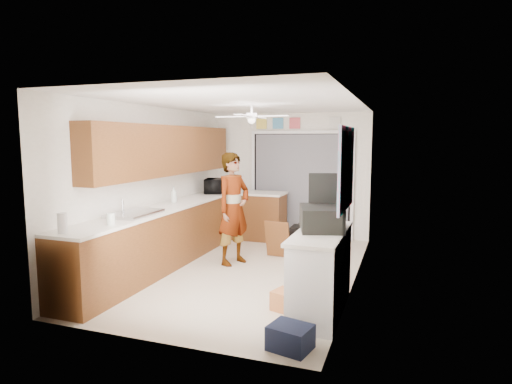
% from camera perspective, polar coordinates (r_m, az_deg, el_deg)
% --- Properties ---
extents(floor, '(5.00, 5.00, 0.00)m').
position_cam_1_polar(floor, '(6.64, -1.15, -10.31)').
color(floor, beige).
rests_on(floor, ground).
extents(ceiling, '(5.00, 5.00, 0.00)m').
position_cam_1_polar(ceiling, '(6.35, -1.21, 11.74)').
color(ceiling, white).
rests_on(ceiling, ground).
extents(wall_back, '(3.20, 0.00, 3.20)m').
position_cam_1_polar(wall_back, '(8.75, 4.53, 2.24)').
color(wall_back, white).
rests_on(wall_back, ground).
extents(wall_front, '(3.20, 0.00, 3.20)m').
position_cam_1_polar(wall_front, '(4.15, -13.31, -3.27)').
color(wall_front, white).
rests_on(wall_front, ground).
extents(wall_left, '(0.00, 5.00, 5.00)m').
position_cam_1_polar(wall_left, '(7.09, -13.40, 0.95)').
color(wall_left, white).
rests_on(wall_left, ground).
extents(wall_right, '(0.00, 5.00, 5.00)m').
position_cam_1_polar(wall_right, '(6.01, 13.27, -0.11)').
color(wall_right, white).
rests_on(wall_right, ground).
extents(left_base_cabinets, '(0.60, 4.80, 0.90)m').
position_cam_1_polar(left_base_cabinets, '(7.06, -11.15, -5.60)').
color(left_base_cabinets, brown).
rests_on(left_base_cabinets, floor).
extents(left_countertop, '(0.62, 4.80, 0.04)m').
position_cam_1_polar(left_countertop, '(6.97, -11.17, -1.83)').
color(left_countertop, white).
rests_on(left_countertop, left_base_cabinets).
extents(upper_cabinets, '(0.32, 4.00, 0.80)m').
position_cam_1_polar(upper_cabinets, '(7.14, -11.57, 5.46)').
color(upper_cabinets, brown).
rests_on(upper_cabinets, wall_left).
extents(sink_basin, '(0.50, 0.76, 0.06)m').
position_cam_1_polar(sink_basin, '(6.14, -15.90, -2.84)').
color(sink_basin, silver).
rests_on(sink_basin, left_countertop).
extents(faucet, '(0.03, 0.03, 0.22)m').
position_cam_1_polar(faucet, '(6.23, -17.36, -1.85)').
color(faucet, silver).
rests_on(faucet, left_countertop).
extents(peninsula_base, '(1.00, 0.60, 0.90)m').
position_cam_1_polar(peninsula_base, '(8.52, 0.36, -3.29)').
color(peninsula_base, brown).
rests_on(peninsula_base, floor).
extents(peninsula_top, '(1.04, 0.64, 0.04)m').
position_cam_1_polar(peninsula_top, '(8.45, 0.37, -0.15)').
color(peninsula_top, white).
rests_on(peninsula_top, peninsula_base).
extents(back_opening_recess, '(2.00, 0.06, 2.10)m').
position_cam_1_polar(back_opening_recess, '(8.68, 6.06, 0.86)').
color(back_opening_recess, black).
rests_on(back_opening_recess, wall_back).
extents(curtain_panel, '(1.90, 0.03, 2.05)m').
position_cam_1_polar(curtain_panel, '(8.64, 6.00, 0.83)').
color(curtain_panel, slate).
rests_on(curtain_panel, wall_back).
extents(door_trim_left, '(0.06, 0.04, 2.10)m').
position_cam_1_polar(door_trim_left, '(8.94, -0.36, 1.08)').
color(door_trim_left, white).
rests_on(door_trim_left, wall_back).
extents(door_trim_right, '(0.06, 0.04, 2.10)m').
position_cam_1_polar(door_trim_right, '(8.48, 12.74, 0.58)').
color(door_trim_right, white).
rests_on(door_trim_right, wall_back).
extents(door_trim_head, '(2.10, 0.04, 0.06)m').
position_cam_1_polar(door_trim_head, '(8.60, 6.11, 7.94)').
color(door_trim_head, white).
rests_on(door_trim_head, wall_back).
extents(header_frame_0, '(0.22, 0.02, 0.22)m').
position_cam_1_polar(header_frame_0, '(8.87, 0.75, 9.12)').
color(header_frame_0, '#E5CF4C').
rests_on(header_frame_0, wall_back).
extents(header_frame_1, '(0.22, 0.02, 0.22)m').
position_cam_1_polar(header_frame_1, '(8.76, 2.94, 9.13)').
color(header_frame_1, '#468FBB').
rests_on(header_frame_1, wall_back).
extents(header_frame_2, '(0.22, 0.02, 0.22)m').
position_cam_1_polar(header_frame_2, '(8.67, 5.19, 9.14)').
color(header_frame_2, '#CA4C54').
rests_on(header_frame_2, wall_back).
extents(header_frame_4, '(0.22, 0.02, 0.22)m').
position_cam_1_polar(header_frame_4, '(8.51, 10.49, 9.09)').
color(header_frame_4, beige).
rests_on(header_frame_4, wall_back).
extents(route66_sign, '(0.22, 0.02, 0.26)m').
position_cam_1_polar(route66_sign, '(8.99, -1.40, 9.09)').
color(route66_sign, silver).
rests_on(route66_sign, wall_back).
extents(right_counter_base, '(0.50, 1.40, 0.90)m').
position_cam_1_polar(right_counter_base, '(5.05, 8.68, -10.66)').
color(right_counter_base, white).
rests_on(right_counter_base, floor).
extents(right_counter_top, '(0.54, 1.44, 0.04)m').
position_cam_1_polar(right_counter_top, '(4.93, 8.66, -5.44)').
color(right_counter_top, white).
rests_on(right_counter_top, right_counter_base).
extents(abstract_painting, '(0.03, 1.15, 0.95)m').
position_cam_1_polar(abstract_painting, '(4.99, 11.96, 3.11)').
color(abstract_painting, '#EC5793').
rests_on(abstract_painting, wall_right).
extents(ceiling_fan, '(1.14, 1.14, 0.24)m').
position_cam_1_polar(ceiling_fan, '(6.53, -0.59, 10.04)').
color(ceiling_fan, white).
rests_on(ceiling_fan, ceiling).
extents(microwave, '(0.47, 0.58, 0.28)m').
position_cam_1_polar(microwave, '(8.33, -5.54, 0.81)').
color(microwave, black).
rests_on(microwave, left_countertop).
extents(soap_bottle, '(0.13, 0.13, 0.27)m').
position_cam_1_polar(soap_bottle, '(7.15, -10.90, -0.35)').
color(soap_bottle, silver).
rests_on(soap_bottle, left_countertop).
extents(jar_a, '(0.12, 0.12, 0.15)m').
position_cam_1_polar(jar_a, '(5.52, -18.80, -3.42)').
color(jar_a, silver).
rests_on(jar_a, left_countertop).
extents(paper_towel_roll, '(0.11, 0.11, 0.23)m').
position_cam_1_polar(paper_towel_roll, '(5.21, -24.42, -3.83)').
color(paper_towel_roll, white).
rests_on(paper_towel_roll, left_countertop).
extents(suitcase, '(0.63, 0.73, 0.27)m').
position_cam_1_polar(suitcase, '(5.00, 8.68, -3.47)').
color(suitcase, black).
rests_on(suitcase, right_counter_top).
extents(suitcase_rim, '(0.59, 0.68, 0.02)m').
position_cam_1_polar(suitcase_rim, '(5.02, 8.66, -4.70)').
color(suitcase_rim, yellow).
rests_on(suitcase_rim, suitcase).
extents(suitcase_lid, '(0.41, 0.15, 0.50)m').
position_cam_1_polar(suitcase_lid, '(5.24, 9.31, -0.22)').
color(suitcase_lid, black).
rests_on(suitcase_lid, suitcase).
extents(cardboard_box, '(0.43, 0.37, 0.23)m').
position_cam_1_polar(cardboard_box, '(5.13, 4.40, -14.31)').
color(cardboard_box, '#B15F37').
rests_on(cardboard_box, floor).
extents(navy_crate, '(0.44, 0.40, 0.23)m').
position_cam_1_polar(navy_crate, '(4.28, 4.60, -18.75)').
color(navy_crate, black).
rests_on(navy_crate, floor).
extents(cabinet_door_panel, '(0.43, 0.20, 0.62)m').
position_cam_1_polar(cabinet_door_panel, '(7.22, 2.88, -6.30)').
color(cabinet_door_panel, brown).
rests_on(cabinet_door_panel, floor).
extents(man, '(0.63, 0.76, 1.78)m').
position_cam_1_polar(man, '(6.78, -3.01, -2.22)').
color(man, white).
rests_on(man, floor).
extents(dog, '(0.25, 0.57, 0.44)m').
position_cam_1_polar(dog, '(7.97, 5.35, -5.73)').
color(dog, black).
rests_on(dog, floor).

